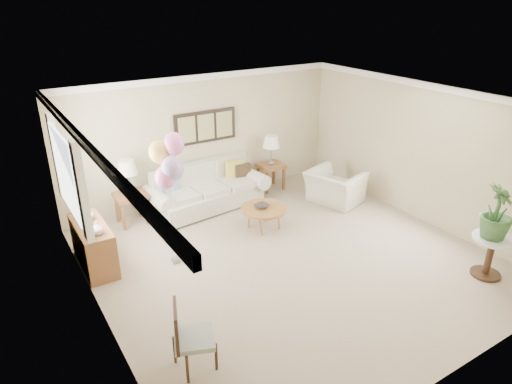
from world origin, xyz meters
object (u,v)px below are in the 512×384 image
at_px(armchair, 335,187).
at_px(balloon_cluster, 169,163).
at_px(accent_chair, 188,336).
at_px(coffee_table, 264,209).
at_px(sofa, 207,191).

bearing_deg(armchair, balloon_cluster, 80.72).
height_order(accent_chair, balloon_cluster, balloon_cluster).
xyz_separation_m(coffee_table, armchair, (1.88, 0.20, -0.06)).
bearing_deg(armchair, accent_chair, 104.48).
xyz_separation_m(sofa, balloon_cluster, (-1.38, -1.64, 1.38)).
xyz_separation_m(sofa, accent_chair, (-2.15, -3.85, 0.13)).
distance_m(coffee_table, armchair, 1.89).
distance_m(coffee_table, balloon_cluster, 2.29).
xyz_separation_m(sofa, armchair, (2.34, -1.21, -0.01)).
bearing_deg(balloon_cluster, accent_chair, -109.19).
bearing_deg(sofa, balloon_cluster, -130.13).
height_order(coffee_table, accent_chair, accent_chair).
relative_size(coffee_table, accent_chair, 0.92).
bearing_deg(sofa, coffee_table, -71.85).
relative_size(armchair, accent_chair, 1.12).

